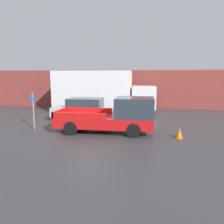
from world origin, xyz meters
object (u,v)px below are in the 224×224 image
Objects in this scene: pickup_truck at (115,116)px; car at (84,109)px; parking_sign at (33,109)px; traffic_cone at (179,133)px; delivery_truck at (100,91)px.

pickup_truck is 4.13m from car.
parking_sign reaches higher than traffic_cone.
delivery_truck reaches higher than parking_sign.
traffic_cone is (3.40, -0.67, -0.65)m from pickup_truck.
car is 3.72m from delivery_truck.
traffic_cone is at bearing -4.18° from parking_sign.
traffic_cone is at bearing -32.26° from car.
car is 0.50× the size of delivery_truck.
pickup_truck is 1.25× the size of car.
car is at bearing -97.06° from delivery_truck.
car is 1.96× the size of parking_sign.
delivery_truck reaches higher than pickup_truck.
delivery_truck is at bearing 127.41° from traffic_cone.
delivery_truck is 3.93× the size of parking_sign.
car is (-2.66, 3.15, -0.11)m from pickup_truck.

